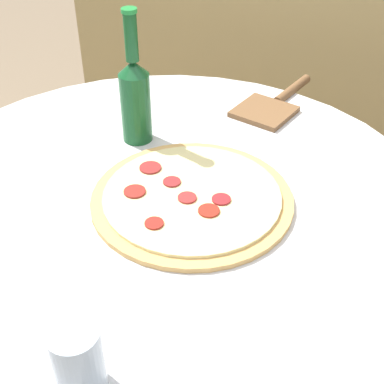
{
  "coord_description": "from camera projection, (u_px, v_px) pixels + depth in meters",
  "views": [
    {
      "loc": [
        0.39,
        -0.67,
        1.28
      ],
      "look_at": [
        0.06,
        0.01,
        0.71
      ],
      "focal_mm": 50.0,
      "sensor_mm": 36.0,
      "label": 1
    }
  ],
  "objects": [
    {
      "name": "beer_bottle",
      "position": [
        135.0,
        96.0,
        1.07
      ],
      "size": [
        0.06,
        0.06,
        0.28
      ],
      "color": "#144C23",
      "rests_on": "table"
    },
    {
      "name": "pizza",
      "position": [
        192.0,
        197.0,
        0.96
      ],
      "size": [
        0.36,
        0.36,
        0.02
      ],
      "color": "tan",
      "rests_on": "table"
    },
    {
      "name": "drinking_glass",
      "position": [
        78.0,
        361.0,
        0.63
      ],
      "size": [
        0.06,
        0.06,
        0.1
      ],
      "color": "#ADBCC6",
      "rests_on": "table"
    },
    {
      "name": "pizza_paddle",
      "position": [
        273.0,
        105.0,
        1.24
      ],
      "size": [
        0.14,
        0.28,
        0.02
      ],
      "rotation": [
        0.0,
        0.0,
        1.39
      ],
      "color": "brown",
      "rests_on": "table"
    },
    {
      "name": "table",
      "position": [
        164.0,
        260.0,
        1.07
      ],
      "size": [
        1.03,
        1.03,
        0.69
      ],
      "color": "silver",
      "rests_on": "ground_plane"
    }
  ]
}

